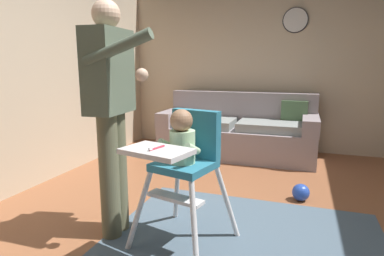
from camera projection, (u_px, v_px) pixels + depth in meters
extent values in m
cube|color=#945939|center=(230.00, 243.00, 2.37)|extent=(5.87, 7.03, 0.10)
cube|color=beige|center=(273.00, 64.00, 4.68)|extent=(5.07, 0.06, 2.50)
cube|color=beige|center=(17.00, 63.00, 3.10)|extent=(0.06, 6.03, 2.50)
cube|color=gray|center=(237.00, 142.00, 4.46)|extent=(2.06, 0.84, 0.40)
cube|color=gray|center=(242.00, 108.00, 4.69)|extent=(2.06, 0.22, 0.46)
cube|color=gray|center=(173.00, 117.00, 4.70)|extent=(0.20, 0.84, 0.20)
cube|color=gray|center=(311.00, 124.00, 4.11)|extent=(0.20, 0.84, 0.20)
cube|color=gray|center=(205.00, 122.00, 4.51)|extent=(0.81, 0.60, 0.11)
cube|color=gray|center=(270.00, 126.00, 4.22)|extent=(0.81, 0.60, 0.11)
cube|color=#4C6B47|center=(294.00, 113.00, 4.34)|extent=(0.34, 0.10, 0.34)
cylinder|color=white|center=(139.00, 210.00, 2.18)|extent=(0.19, 0.14, 0.55)
cylinder|color=white|center=(194.00, 228.00, 1.95)|extent=(0.14, 0.19, 0.55)
cylinder|color=white|center=(177.00, 190.00, 2.54)|extent=(0.14, 0.19, 0.55)
cylinder|color=white|center=(227.00, 202.00, 2.31)|extent=(0.19, 0.14, 0.55)
cube|color=teal|center=(184.00, 165.00, 2.19)|extent=(0.44, 0.44, 0.05)
cube|color=teal|center=(196.00, 134.00, 2.28)|extent=(0.37, 0.15, 0.34)
cube|color=white|center=(157.00, 151.00, 1.92)|extent=(0.45, 0.35, 0.03)
cube|color=white|center=(175.00, 198.00, 2.14)|extent=(0.41, 0.19, 0.02)
cylinder|color=#B7DEAE|center=(182.00, 147.00, 2.15)|extent=(0.21, 0.21, 0.22)
sphere|color=#997051|center=(181.00, 121.00, 2.11)|extent=(0.15, 0.15, 0.15)
cylinder|color=#B7DEAE|center=(166.00, 144.00, 2.17)|extent=(0.08, 0.15, 0.10)
cylinder|color=#B7DEAE|center=(193.00, 149.00, 2.06)|extent=(0.08, 0.15, 0.10)
cylinder|color=#CC384C|center=(157.00, 148.00, 1.91)|extent=(0.05, 0.13, 0.01)
cube|color=white|center=(150.00, 149.00, 1.86)|extent=(0.02, 0.03, 0.02)
cylinder|color=#67674A|center=(109.00, 177.00, 2.30)|extent=(0.14, 0.14, 0.90)
cylinder|color=#67674A|center=(118.00, 172.00, 2.41)|extent=(0.14, 0.14, 0.90)
cube|color=#5A6955|center=(109.00, 72.00, 2.21)|extent=(0.22, 0.41, 0.57)
sphere|color=beige|center=(106.00, 14.00, 2.14)|extent=(0.19, 0.19, 0.19)
cylinder|color=#5A6955|center=(117.00, 48.00, 1.97)|extent=(0.48, 0.10, 0.23)
sphere|color=beige|center=(142.00, 75.00, 1.96)|extent=(0.08, 0.08, 0.08)
cylinder|color=#5A6955|center=(125.00, 71.00, 2.44)|extent=(0.07, 0.07, 0.51)
sphere|color=#284CB7|center=(301.00, 192.00, 2.99)|extent=(0.16, 0.16, 0.16)
cylinder|color=white|center=(295.00, 20.00, 4.43)|extent=(0.32, 0.03, 0.32)
cylinder|color=black|center=(295.00, 20.00, 4.45)|extent=(0.34, 0.02, 0.34)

